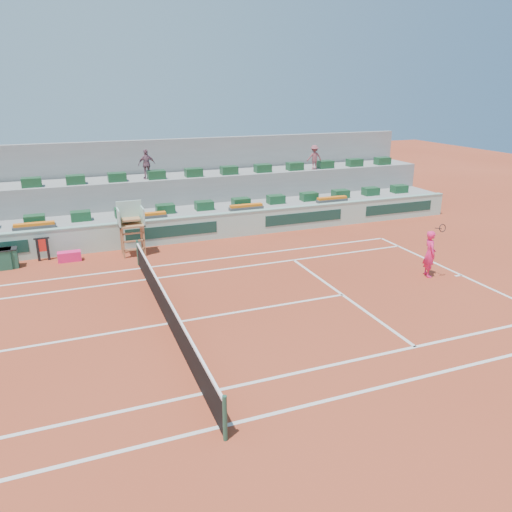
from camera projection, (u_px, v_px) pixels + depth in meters
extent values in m
plane|color=maroon|center=(168.00, 324.00, 15.93)|extent=(90.00, 90.00, 0.00)
cube|color=gray|center=(123.00, 224.00, 25.17)|extent=(36.00, 4.00, 1.20)
cube|color=gray|center=(118.00, 204.00, 26.35)|extent=(36.00, 2.40, 2.60)
cube|color=gray|center=(113.00, 182.00, 27.47)|extent=(36.00, 0.40, 4.40)
cube|color=#FF216A|center=(69.00, 256.00, 21.57)|extent=(0.96, 0.43, 0.43)
imported|color=#7C5362|center=(147.00, 164.00, 25.83)|extent=(0.94, 0.49, 1.53)
imported|color=#8B454D|center=(314.00, 157.00, 28.83)|extent=(0.95, 0.60, 1.40)
cube|color=silver|center=(461.00, 275.00, 20.02)|extent=(0.12, 10.97, 0.01)
cube|color=silver|center=(219.00, 427.00, 11.09)|extent=(23.77, 0.12, 0.01)
cube|color=silver|center=(141.00, 268.00, 20.76)|extent=(23.77, 0.12, 0.01)
cube|color=silver|center=(203.00, 394.00, 12.30)|extent=(23.77, 0.12, 0.01)
cube|color=silver|center=(146.00, 280.00, 19.55)|extent=(23.77, 0.12, 0.01)
cube|color=silver|center=(342.00, 295.00, 18.13)|extent=(0.12, 8.23, 0.01)
cube|color=silver|center=(168.00, 324.00, 15.92)|extent=(12.80, 0.12, 0.01)
cube|color=silver|center=(458.00, 276.00, 19.97)|extent=(0.30, 0.12, 0.01)
cube|color=black|center=(167.00, 311.00, 15.78)|extent=(0.03, 11.87, 0.92)
cube|color=white|center=(166.00, 296.00, 15.62)|extent=(0.06, 11.87, 0.07)
cylinder|color=#214D37|center=(225.00, 418.00, 10.52)|extent=(0.10, 0.10, 1.10)
cylinder|color=#214D37|center=(138.00, 253.00, 20.98)|extent=(0.10, 0.10, 1.10)
cube|color=#A2CCB9|center=(129.00, 236.00, 23.23)|extent=(36.00, 0.30, 1.20)
cube|color=#80AC9C|center=(128.00, 222.00, 23.02)|extent=(36.00, 0.34, 0.06)
cube|color=#14392F|center=(172.00, 231.00, 23.76)|extent=(4.40, 0.02, 0.56)
cube|color=#14392F|center=(304.00, 218.00, 26.17)|extent=(4.40, 0.02, 0.56)
cube|color=#14392F|center=(399.00, 208.00, 28.24)|extent=(4.40, 0.02, 0.56)
cube|color=#9D653B|center=(123.00, 244.00, 21.77)|extent=(0.08, 0.08, 1.35)
cube|color=#9D653B|center=(144.00, 242.00, 22.08)|extent=(0.08, 0.08, 1.35)
cube|color=#9D653B|center=(121.00, 239.00, 22.39)|extent=(0.08, 0.08, 1.35)
cube|color=#9D653B|center=(142.00, 237.00, 22.70)|extent=(0.08, 0.08, 1.35)
cube|color=#9D653B|center=(131.00, 225.00, 22.00)|extent=(1.10, 0.90, 0.08)
cube|color=#A2CCB9|center=(129.00, 212.00, 22.17)|extent=(1.10, 0.08, 1.00)
cube|color=#A2CCB9|center=(119.00, 218.00, 21.71)|extent=(0.06, 0.90, 0.80)
cube|color=#A2CCB9|center=(143.00, 216.00, 22.07)|extent=(0.06, 0.90, 0.80)
cube|color=#9D653B|center=(131.00, 219.00, 22.01)|extent=(0.80, 0.60, 0.08)
cube|color=#9D653B|center=(134.00, 250.00, 22.03)|extent=(0.90, 0.08, 0.06)
cube|color=#9D653B|center=(134.00, 241.00, 21.90)|extent=(0.90, 0.08, 0.06)
cube|color=#9D653B|center=(133.00, 233.00, 21.79)|extent=(0.90, 0.08, 0.06)
cube|color=#174725|center=(35.00, 220.00, 22.73)|extent=(0.90, 0.60, 0.44)
cube|color=#174725|center=(81.00, 216.00, 23.42)|extent=(0.90, 0.60, 0.44)
cube|color=#174725|center=(124.00, 212.00, 24.11)|extent=(0.90, 0.60, 0.44)
cube|color=#174725|center=(165.00, 209.00, 24.80)|extent=(0.90, 0.60, 0.44)
cube|color=#174725|center=(204.00, 205.00, 25.49)|extent=(0.90, 0.60, 0.44)
cube|color=#174725|center=(241.00, 202.00, 26.18)|extent=(0.90, 0.60, 0.44)
cube|color=#174725|center=(276.00, 199.00, 26.86)|extent=(0.90, 0.60, 0.44)
cube|color=#174725|center=(309.00, 196.00, 27.55)|extent=(0.90, 0.60, 0.44)
cube|color=#174725|center=(341.00, 194.00, 28.24)|extent=(0.90, 0.60, 0.44)
cube|color=#174725|center=(371.00, 191.00, 28.93)|extent=(0.90, 0.60, 0.44)
cube|color=#174725|center=(399.00, 189.00, 29.62)|extent=(0.90, 0.60, 0.44)
cube|color=#174725|center=(32.00, 182.00, 23.95)|extent=(0.90, 0.60, 0.44)
cube|color=#174725|center=(75.00, 180.00, 24.64)|extent=(0.90, 0.60, 0.44)
cube|color=#174725|center=(117.00, 177.00, 25.33)|extent=(0.90, 0.60, 0.44)
cube|color=#174725|center=(156.00, 175.00, 26.02)|extent=(0.90, 0.60, 0.44)
cube|color=#174725|center=(194.00, 172.00, 26.71)|extent=(0.90, 0.60, 0.44)
cube|color=#174725|center=(229.00, 170.00, 27.40)|extent=(0.90, 0.60, 0.44)
cube|color=#174725|center=(263.00, 168.00, 28.09)|extent=(0.90, 0.60, 0.44)
cube|color=#174725|center=(295.00, 166.00, 28.78)|extent=(0.90, 0.60, 0.44)
cube|color=#174725|center=(325.00, 164.00, 29.47)|extent=(0.90, 0.60, 0.44)
cube|color=#174725|center=(354.00, 163.00, 30.15)|extent=(0.90, 0.60, 0.44)
cube|color=#174725|center=(382.00, 161.00, 30.84)|extent=(0.90, 0.60, 0.44)
cube|color=#474747|center=(35.00, 227.00, 22.07)|extent=(1.80, 0.36, 0.16)
cube|color=orange|center=(34.00, 224.00, 22.03)|extent=(1.70, 0.32, 0.12)
cube|color=#474747|center=(148.00, 217.00, 23.79)|extent=(1.80, 0.36, 0.16)
cube|color=orange|center=(148.00, 214.00, 23.75)|extent=(1.70, 0.32, 0.12)
cube|color=#474747|center=(246.00, 208.00, 25.51)|extent=(1.80, 0.36, 0.16)
cube|color=orange|center=(246.00, 205.00, 25.47)|extent=(1.70, 0.32, 0.12)
cube|color=#474747|center=(332.00, 200.00, 27.24)|extent=(1.80, 0.36, 0.16)
cube|color=orange|center=(332.00, 198.00, 27.19)|extent=(1.70, 0.32, 0.12)
cube|color=#1A4E39|center=(10.00, 259.00, 20.74)|extent=(0.62, 0.53, 0.80)
cube|color=black|center=(8.00, 249.00, 20.60)|extent=(0.66, 0.57, 0.04)
cube|color=#1A4E39|center=(3.00, 259.00, 20.63)|extent=(0.71, 0.61, 0.80)
cube|color=black|center=(1.00, 250.00, 20.49)|extent=(0.75, 0.65, 0.04)
cube|color=black|center=(38.00, 250.00, 21.50)|extent=(0.11, 0.11, 1.00)
cube|color=black|center=(48.00, 249.00, 21.64)|extent=(0.11, 0.11, 1.00)
cube|color=black|center=(41.00, 238.00, 21.41)|extent=(0.64, 0.09, 0.06)
cube|color=red|center=(42.00, 245.00, 21.49)|extent=(0.47, 0.04, 0.56)
imported|color=#FF216A|center=(430.00, 254.00, 19.65)|extent=(0.64, 0.79, 1.87)
cylinder|color=black|center=(438.00, 228.00, 19.03)|extent=(0.03, 0.35, 0.09)
torus|color=black|center=(442.00, 228.00, 18.81)|extent=(0.31, 0.08, 0.31)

